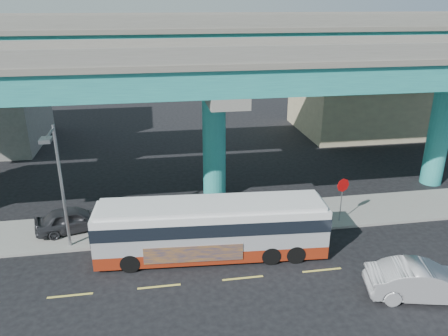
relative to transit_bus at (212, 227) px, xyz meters
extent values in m
plane|color=black|center=(1.17, -1.99, -1.65)|extent=(120.00, 120.00, 0.00)
cube|color=gray|center=(1.17, 3.51, -1.58)|extent=(70.00, 4.00, 0.15)
cube|color=#D8C64C|center=(-6.83, -2.29, -1.65)|extent=(2.00, 0.12, 0.01)
cube|color=#D8C64C|center=(-2.83, -2.29, -1.65)|extent=(2.00, 0.12, 0.01)
cube|color=#D8C64C|center=(1.17, -2.29, -1.65)|extent=(2.00, 0.12, 0.01)
cube|color=#D8C64C|center=(5.17, -2.29, -1.65)|extent=(2.00, 0.12, 0.01)
cube|color=#D8C64C|center=(9.17, -2.29, -1.65)|extent=(2.00, 0.12, 0.01)
cylinder|color=#20787B|center=(1.17, 7.01, 2.05)|extent=(1.50, 1.50, 7.40)
cube|color=gray|center=(1.17, 7.01, 6.05)|extent=(2.00, 12.00, 0.60)
cube|color=gray|center=(1.17, 10.51, 6.95)|extent=(1.80, 5.00, 1.20)
cylinder|color=#20787B|center=(17.17, 7.01, 2.05)|extent=(1.50, 1.50, 7.40)
cube|color=gray|center=(17.17, 10.51, 6.95)|extent=(1.80, 5.00, 1.20)
cube|color=#20787B|center=(1.17, 3.51, 7.05)|extent=(52.00, 5.00, 1.40)
cube|color=gray|center=(1.17, 3.51, 7.90)|extent=(52.00, 5.40, 0.30)
cube|color=gray|center=(1.17, 1.01, 8.45)|extent=(52.00, 0.25, 0.80)
cube|color=gray|center=(1.17, 6.01, 8.45)|extent=(52.00, 0.25, 0.80)
cube|color=#20787B|center=(1.17, 10.51, 8.25)|extent=(52.00, 5.00, 1.40)
cube|color=gray|center=(1.17, 10.51, 9.10)|extent=(52.00, 5.40, 0.30)
cube|color=gray|center=(1.17, 8.01, 9.65)|extent=(52.00, 0.25, 0.80)
cube|color=gray|center=(1.17, 13.01, 9.65)|extent=(52.00, 0.25, 0.80)
cube|color=tan|center=(19.17, 21.01, 1.85)|extent=(14.00, 10.00, 7.00)
cube|color=black|center=(19.17, 15.91, 3.95)|extent=(12.00, 0.25, 1.20)
cube|color=maroon|center=(-0.01, 0.00, -1.12)|extent=(11.83, 3.30, 0.68)
cube|color=#B9B9BE|center=(-0.01, 0.00, -0.05)|extent=(11.83, 3.30, 1.46)
cube|color=black|center=(-0.01, 0.00, 0.44)|extent=(11.89, 3.35, 0.68)
cube|color=silver|center=(-0.01, 0.00, 0.97)|extent=(11.83, 3.30, 0.39)
cube|color=silver|center=(-0.01, 0.00, 1.27)|extent=(11.41, 3.02, 0.19)
cube|color=black|center=(5.83, -0.41, 0.29)|extent=(0.22, 2.23, 1.17)
cube|color=black|center=(-5.86, 0.42, 0.29)|extent=(0.22, 2.23, 1.17)
cube|color=#122051|center=(-1.07, -1.19, -0.76)|extent=(4.86, 0.39, 0.88)
cylinder|color=black|center=(-4.17, -0.83, -1.17)|extent=(0.99, 0.36, 0.97)
cylinder|color=black|center=(-4.01, 1.41, -1.17)|extent=(0.99, 0.36, 0.97)
cylinder|color=black|center=(2.82, -1.32, -1.17)|extent=(0.99, 0.36, 0.97)
cylinder|color=black|center=(2.98, 0.92, -1.17)|extent=(0.99, 0.36, 0.97)
cylinder|color=black|center=(4.08, -1.41, -1.17)|extent=(0.99, 0.36, 0.97)
cylinder|color=black|center=(4.24, 0.83, -1.17)|extent=(0.99, 0.36, 0.97)
imported|color=#A2A1A6|center=(8.79, -4.99, -0.84)|extent=(3.93, 5.70, 1.62)
imported|color=#2F2F34|center=(-7.47, 3.67, -0.80)|extent=(3.63, 4.92, 1.41)
cylinder|color=gray|center=(-7.45, 2.01, 1.86)|extent=(0.16, 0.16, 6.72)
cylinder|color=gray|center=(-7.45, 1.10, 5.03)|extent=(0.12, 1.82, 0.12)
cube|color=gray|center=(-7.45, 0.19, 4.99)|extent=(0.50, 0.70, 0.18)
cylinder|color=gray|center=(8.01, 2.21, -0.31)|extent=(0.06, 0.06, 2.39)
cylinder|color=#B20A0A|center=(8.01, 2.18, 0.83)|extent=(0.81, 0.21, 0.83)
camera|label=1|loc=(-2.67, -19.58, 10.84)|focal=35.00mm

